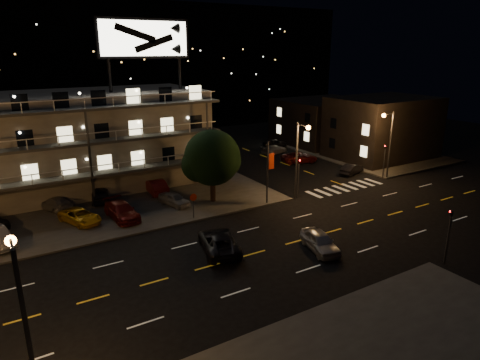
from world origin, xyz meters
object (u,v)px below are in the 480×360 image
side_car_0 (352,169)px  lot_car_7 (55,204)px  lot_car_4 (174,199)px  road_car_east (320,241)px  road_car_west (219,242)px  lot_car_2 (80,216)px  tree (212,159)px

side_car_0 → lot_car_7: bearing=62.2°
lot_car_4 → lot_car_7: (-10.23, 4.75, -0.01)m
road_car_east → road_car_west: 7.80m
road_car_east → road_car_west: bearing=164.0°
lot_car_2 → lot_car_7: (-1.34, 4.53, 0.01)m
lot_car_4 → lot_car_7: 11.28m
tree → lot_car_2: tree is taller
lot_car_7 → road_car_west: 18.15m
lot_car_2 → lot_car_4: lot_car_4 is taller
lot_car_2 → road_car_west: 13.63m
lot_car_7 → side_car_0: 34.04m
lot_car_2 → lot_car_4: (8.89, -0.22, 0.02)m
side_car_0 → lot_car_2: bearing=69.8°
lot_car_7 → side_car_0: (33.58, -5.56, -0.13)m
tree → side_car_0: (19.54, 0.00, -3.85)m
road_car_east → tree: bearing=112.7°
lot_car_2 → side_car_0: lot_car_2 is taller
side_car_0 → road_car_west: size_ratio=0.71×
tree → road_car_west: (-4.69, -9.99, -3.72)m
tree → road_car_west: tree is taller
road_car_east → lot_car_4: bearing=126.1°
lot_car_2 → road_car_east: 21.01m
road_car_west → side_car_0: bearing=-141.7°
tree → lot_car_2: (-12.70, 1.03, -3.73)m
lot_car_4 → lot_car_7: bearing=137.4°
lot_car_2 → lot_car_7: size_ratio=1.02×
tree → side_car_0: tree is taller
tree → road_car_west: size_ratio=1.32×
tree → lot_car_2: size_ratio=1.67×
lot_car_4 → road_car_east: bearing=-86.0°
lot_car_7 → road_car_east: bearing=107.0°
side_car_0 → road_car_east: (-17.50, -13.94, 0.09)m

